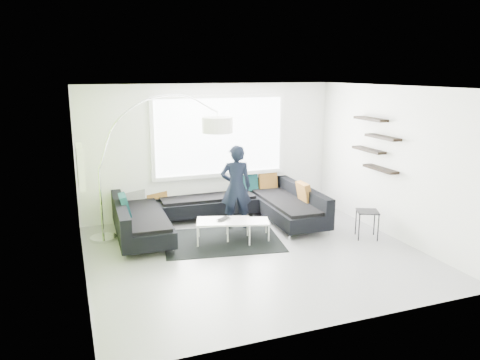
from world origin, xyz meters
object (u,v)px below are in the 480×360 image
object	(u,v)px
coffee_table	(236,229)
laptop	(225,219)
sectional_sofa	(217,210)
person	(236,187)
arc_lamp	(99,170)
side_table	(367,224)

from	to	relation	value
coffee_table	laptop	distance (m)	0.29
sectional_sofa	person	size ratio (longest dim) A/B	2.38
arc_lamp	side_table	xyz separation A→B (m)	(4.62, -1.63, -1.06)
arc_lamp	side_table	world-z (taller)	arc_lamp
arc_lamp	laptop	world-z (taller)	arc_lamp
person	laptop	bearing A→B (deg)	66.81
sectional_sofa	arc_lamp	size ratio (longest dim) A/B	1.50
arc_lamp	person	world-z (taller)	arc_lamp
arc_lamp	person	xyz separation A→B (m)	(2.54, -0.21, -0.49)
coffee_table	side_table	distance (m)	2.45
coffee_table	arc_lamp	bearing A→B (deg)	176.54
coffee_table	person	distance (m)	0.95
sectional_sofa	laptop	size ratio (longest dim) A/B	10.95
coffee_table	arc_lamp	distance (m)	2.70
sectional_sofa	arc_lamp	bearing A→B (deg)	179.05
side_table	person	world-z (taller)	person
arc_lamp	person	bearing A→B (deg)	7.41
laptop	coffee_table	bearing A→B (deg)	-36.82
sectional_sofa	coffee_table	world-z (taller)	sectional_sofa
sectional_sofa	coffee_table	xyz separation A→B (m)	(0.11, -0.77, -0.17)
sectional_sofa	arc_lamp	xyz separation A→B (m)	(-2.18, 0.10, 0.96)
side_table	coffee_table	bearing A→B (deg)	162.02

